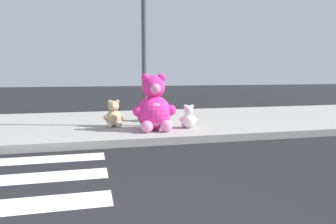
# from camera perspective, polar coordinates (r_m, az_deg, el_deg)

# --- Properties ---
(sidewalk) EXTENTS (28.00, 4.40, 0.15)m
(sidewalk) POSITION_cam_1_polar(r_m,az_deg,el_deg) (7.97, -12.25, -2.31)
(sidewalk) COLOR #9E9B93
(sidewalk) RESTS_ON ground_plane
(sign_pole) EXTENTS (0.56, 0.11, 3.20)m
(sign_pole) POSITION_cam_1_polar(r_m,az_deg,el_deg) (7.18, -4.29, 11.02)
(sign_pole) COLOR #4C4C51
(sign_pole) RESTS_ON sidewalk
(plush_pink_large) EXTENTS (0.91, 0.80, 1.18)m
(plush_pink_large) POSITION_cam_1_polar(r_m,az_deg,el_deg) (6.65, -2.50, 0.78)
(plush_pink_large) COLOR #F22D93
(plush_pink_large) RESTS_ON sidewalk
(plush_lime) EXTENTS (0.47, 0.46, 0.65)m
(plush_lime) POSITION_cam_1_polar(r_m,az_deg,el_deg) (7.98, -3.13, 0.29)
(plush_lime) COLOR #8CD133
(plush_lime) RESTS_ON sidewalk
(plush_white) EXTENTS (0.39, 0.36, 0.51)m
(plush_white) POSITION_cam_1_polar(r_m,az_deg,el_deg) (6.96, 3.67, -1.16)
(plush_white) COLOR white
(plush_white) RESTS_ON sidewalk
(plush_tan) EXTENTS (0.46, 0.40, 0.60)m
(plush_tan) POSITION_cam_1_polar(r_m,az_deg,el_deg) (7.21, -9.64, -0.69)
(plush_tan) COLOR tan
(plush_tan) RESTS_ON sidewalk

